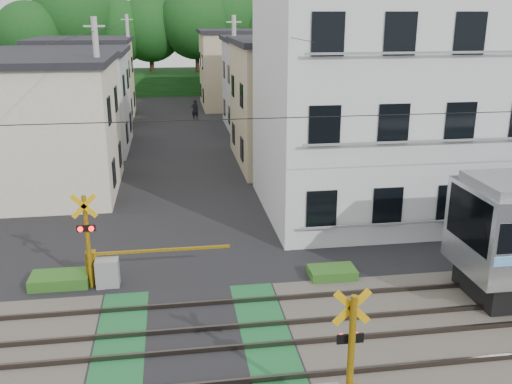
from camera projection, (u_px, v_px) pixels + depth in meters
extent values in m
plane|color=black|center=(194.00, 342.00, 14.79)|extent=(120.00, 120.00, 0.00)
cube|color=#47423A|center=(194.00, 342.00, 14.79)|extent=(120.00, 6.00, 0.00)
cube|color=black|center=(194.00, 342.00, 14.79)|extent=(5.20, 120.00, 0.00)
cube|color=#145126|center=(119.00, 348.00, 14.52)|extent=(1.30, 6.00, 0.00)
cube|color=#145126|center=(266.00, 336.00, 15.06)|extent=(1.30, 6.00, 0.00)
cube|color=#3F3833|center=(195.00, 351.00, 14.30)|extent=(120.00, 0.08, 0.14)
cube|color=#3F3833|center=(193.00, 330.00, 15.24)|extent=(120.00, 0.08, 0.14)
cube|color=#3F3833|center=(191.00, 304.00, 16.56)|extent=(120.00, 0.08, 0.14)
cube|color=black|center=(470.00, 219.00, 16.28)|extent=(0.10, 2.37, 1.53)
cylinder|color=#EAA80C|center=(351.00, 363.00, 11.37)|extent=(0.14, 0.14, 3.00)
cube|color=#EAA80C|center=(352.00, 307.00, 11.10)|extent=(0.77, 0.05, 0.77)
cube|color=#EAA80C|center=(352.00, 307.00, 11.10)|extent=(0.77, 0.05, 0.77)
cube|color=black|center=(350.00, 339.00, 11.31)|extent=(0.55, 0.05, 0.20)
sphere|color=#FF0C07|center=(342.00, 338.00, 11.35)|extent=(0.16, 0.16, 0.16)
sphere|color=#FF0C07|center=(357.00, 336.00, 11.39)|extent=(0.16, 0.16, 0.16)
cylinder|color=#EAA80C|center=(88.00, 242.00, 17.31)|extent=(0.14, 0.14, 3.00)
cube|color=#EAA80C|center=(84.00, 206.00, 16.85)|extent=(0.77, 0.05, 0.77)
cube|color=#EAA80C|center=(84.00, 206.00, 16.85)|extent=(0.77, 0.05, 0.77)
cube|color=black|center=(86.00, 228.00, 17.06)|extent=(0.55, 0.05, 0.20)
sphere|color=#FF0C07|center=(80.00, 229.00, 16.98)|extent=(0.16, 0.16, 0.16)
sphere|color=#FF0C07|center=(91.00, 229.00, 17.03)|extent=(0.16, 0.16, 0.16)
cube|color=gray|center=(108.00, 273.00, 17.70)|extent=(0.70, 0.50, 0.90)
cube|color=#EAA80C|center=(92.00, 267.00, 17.83)|extent=(0.30, 0.30, 1.10)
cube|color=#EAA80C|center=(164.00, 250.00, 18.01)|extent=(4.20, 0.08, 0.08)
cube|color=silver|center=(386.00, 105.00, 23.58)|extent=(10.00, 8.00, 9.00)
cube|color=black|center=(322.00, 210.00, 20.17)|extent=(1.10, 0.06, 1.40)
cube|color=black|center=(388.00, 206.00, 20.52)|extent=(1.10, 0.06, 1.40)
cube|color=black|center=(452.00, 203.00, 20.86)|extent=(1.10, 0.06, 1.40)
cube|color=gray|center=(422.00, 222.00, 20.67)|extent=(9.00, 0.06, 0.08)
cube|color=black|center=(325.00, 126.00, 19.26)|extent=(1.10, 0.06, 1.40)
cube|color=black|center=(394.00, 124.00, 19.61)|extent=(1.10, 0.06, 1.40)
cube|color=black|center=(460.00, 122.00, 19.95)|extent=(1.10, 0.06, 1.40)
cube|color=gray|center=(429.00, 141.00, 19.76)|extent=(9.00, 0.06, 0.08)
cube|color=black|center=(328.00, 34.00, 18.35)|extent=(1.10, 0.06, 1.40)
cube|color=black|center=(400.00, 34.00, 18.70)|extent=(1.10, 0.06, 1.40)
cube|color=black|center=(470.00, 33.00, 19.05)|extent=(1.10, 0.06, 1.40)
cube|color=gray|center=(438.00, 53.00, 18.85)|extent=(9.00, 0.06, 0.08)
cube|color=beige|center=(36.00, 130.00, 26.16)|extent=(7.00, 7.00, 6.00)
cube|color=black|center=(28.00, 60.00, 25.21)|extent=(7.35, 7.35, 0.30)
cube|color=black|center=(114.00, 173.00, 25.52)|extent=(0.06, 1.00, 1.20)
cube|color=black|center=(120.00, 154.00, 28.82)|extent=(0.06, 1.00, 1.20)
cube|color=black|center=(109.00, 111.00, 24.68)|extent=(0.06, 1.00, 1.20)
cube|color=black|center=(116.00, 99.00, 27.98)|extent=(0.06, 1.00, 1.20)
cube|color=tan|center=(300.00, 104.00, 31.73)|extent=(7.00, 8.00, 6.50)
cube|color=black|center=(301.00, 41.00, 30.70)|extent=(7.35, 8.40, 0.30)
cube|color=black|center=(242.00, 149.00, 29.94)|extent=(0.06, 1.00, 1.20)
cube|color=black|center=(233.00, 133.00, 33.71)|extent=(0.06, 1.00, 1.20)
cube|color=black|center=(241.00, 95.00, 29.09)|extent=(0.06, 1.00, 1.20)
cube|color=black|center=(233.00, 86.00, 32.86)|extent=(0.06, 1.00, 1.20)
cube|color=#B1B4B7|center=(60.00, 103.00, 34.60)|extent=(8.00, 7.00, 5.80)
cube|color=black|center=(54.00, 51.00, 33.68)|extent=(8.40, 7.35, 0.30)
cube|color=black|center=(127.00, 132.00, 34.01)|extent=(0.06, 1.00, 1.20)
cube|color=black|center=(131.00, 122.00, 37.31)|extent=(0.06, 1.00, 1.20)
cube|color=black|center=(124.00, 85.00, 33.16)|extent=(0.06, 1.00, 1.20)
cube|color=black|center=(128.00, 78.00, 36.46)|extent=(0.06, 1.00, 1.20)
cube|color=#B1B4B7|center=(275.00, 85.00, 41.26)|extent=(7.00, 7.00, 6.20)
cube|color=black|center=(275.00, 39.00, 40.28)|extent=(7.35, 7.35, 0.30)
cube|color=black|center=(229.00, 115.00, 39.66)|extent=(0.06, 1.00, 1.20)
cube|color=black|center=(224.00, 107.00, 42.96)|extent=(0.06, 1.00, 1.20)
cube|color=black|center=(229.00, 74.00, 38.81)|extent=(0.06, 1.00, 1.20)
cube|color=black|center=(224.00, 69.00, 42.11)|extent=(0.06, 1.00, 1.20)
cube|color=tan|center=(85.00, 82.00, 44.03)|extent=(7.00, 8.00, 6.00)
cube|color=black|center=(81.00, 40.00, 43.07)|extent=(7.35, 8.40, 0.30)
cube|color=black|center=(132.00, 107.00, 43.15)|extent=(0.06, 1.00, 1.20)
cube|color=black|center=(134.00, 99.00, 46.92)|extent=(0.06, 1.00, 1.20)
cube|color=black|center=(129.00, 69.00, 42.31)|extent=(0.06, 1.00, 1.20)
cube|color=black|center=(132.00, 64.00, 46.08)|extent=(0.06, 1.00, 1.20)
cube|color=tan|center=(247.00, 70.00, 50.56)|extent=(8.00, 7.00, 6.40)
cube|color=black|center=(247.00, 31.00, 49.54)|extent=(8.40, 7.35, 0.30)
cube|color=black|center=(203.00, 95.00, 48.91)|extent=(0.06, 1.00, 1.20)
cube|color=black|center=(201.00, 90.00, 52.21)|extent=(0.06, 1.00, 1.20)
cube|color=black|center=(202.00, 62.00, 48.07)|extent=(0.06, 1.00, 1.20)
cube|color=black|center=(200.00, 59.00, 51.36)|extent=(0.06, 1.00, 1.20)
cube|color=#164216|center=(173.00, 81.00, 61.62)|extent=(40.00, 10.00, 2.00)
cylinder|color=#332114|center=(33.00, 74.00, 55.88)|extent=(0.50, 0.50, 4.62)
sphere|color=#164216|center=(29.00, 35.00, 54.76)|extent=(6.47, 6.47, 6.47)
cylinder|color=#332114|center=(77.00, 65.00, 58.72)|extent=(0.50, 0.50, 5.81)
sphere|color=#164216|center=(72.00, 18.00, 57.31)|extent=(8.13, 8.13, 8.13)
cylinder|color=#332114|center=(121.00, 68.00, 60.82)|extent=(0.50, 0.50, 4.76)
sphere|color=#164216|center=(118.00, 31.00, 59.67)|extent=(6.67, 6.67, 6.67)
cylinder|color=#332114|center=(152.00, 67.00, 61.59)|extent=(0.50, 0.50, 4.94)
sphere|color=#164216|center=(150.00, 29.00, 60.40)|extent=(6.91, 6.91, 6.91)
cylinder|color=#332114|center=(198.00, 65.00, 61.04)|extent=(0.50, 0.50, 5.45)
sphere|color=#164216|center=(196.00, 22.00, 59.72)|extent=(7.63, 7.63, 7.63)
cylinder|color=#332114|center=(226.00, 62.00, 62.80)|extent=(0.50, 0.50, 5.67)
sphere|color=#164216|center=(226.00, 19.00, 61.43)|extent=(7.93, 7.93, 7.93)
cylinder|color=#332114|center=(270.00, 67.00, 62.40)|extent=(0.50, 0.50, 4.80)
sphere|color=#164216|center=(270.00, 30.00, 61.24)|extent=(6.72, 6.72, 6.72)
cylinder|color=#332114|center=(303.00, 70.00, 59.54)|extent=(0.50, 0.50, 4.71)
sphere|color=#164216|center=(304.00, 33.00, 58.40)|extent=(6.59, 6.59, 6.59)
cube|color=black|center=(412.00, 114.00, 15.07)|extent=(60.00, 0.02, 0.02)
cylinder|color=#A5A5A0|center=(101.00, 110.00, 25.35)|extent=(0.26, 0.26, 8.00)
cube|color=#A5A5A0|center=(94.00, 26.00, 24.26)|extent=(0.90, 0.08, 0.08)
cylinder|color=#A5A5A0|center=(235.00, 83.00, 34.82)|extent=(0.26, 0.26, 8.00)
cube|color=#A5A5A0|center=(234.00, 22.00, 33.73)|extent=(0.90, 0.08, 0.08)
cylinder|color=#A5A5A0|center=(130.00, 67.00, 45.15)|extent=(0.26, 0.26, 8.00)
cube|color=#A5A5A0|center=(127.00, 19.00, 44.06)|extent=(0.90, 0.08, 0.08)
cube|color=black|center=(115.00, 25.00, 34.22)|extent=(0.02, 42.00, 0.02)
cube|color=black|center=(231.00, 25.00, 35.21)|extent=(0.02, 42.00, 0.02)
imported|color=black|center=(195.00, 110.00, 44.77)|extent=(0.69, 0.58, 1.62)
cube|color=#2D5E1E|center=(60.00, 280.00, 17.85)|extent=(1.80, 1.00, 0.36)
cube|color=#2D5E1E|center=(332.00, 272.00, 18.41)|extent=(1.50, 0.90, 0.30)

